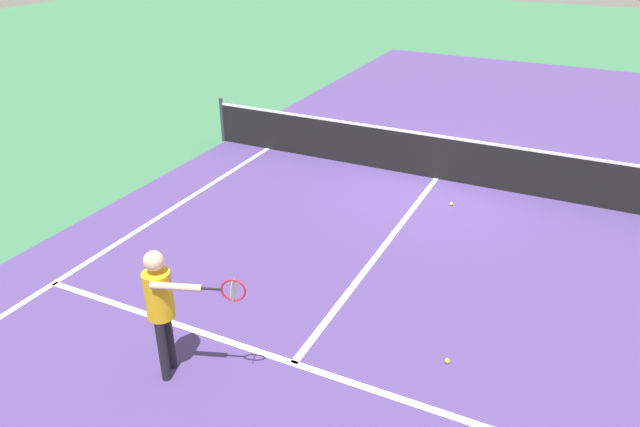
{
  "coord_description": "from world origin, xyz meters",
  "views": [
    {
      "loc": [
        2.79,
        -11.41,
        5.0
      ],
      "look_at": [
        -0.64,
        -4.32,
        1.0
      ],
      "focal_mm": 33.29,
      "sensor_mm": 36.0,
      "label": 1
    }
  ],
  "objects_px": {
    "player_near": "(162,300)",
    "tennis_ball_mid_court": "(447,361)",
    "net": "(438,157)",
    "tennis_ball_near_net": "(452,204)"
  },
  "relations": [
    {
      "from": "player_near",
      "to": "tennis_ball_mid_court",
      "type": "distance_m",
      "value": 3.54
    },
    {
      "from": "net",
      "to": "tennis_ball_mid_court",
      "type": "height_order",
      "value": "net"
    },
    {
      "from": "net",
      "to": "tennis_ball_mid_court",
      "type": "bearing_deg",
      "value": -72.82
    },
    {
      "from": "tennis_ball_near_net",
      "to": "tennis_ball_mid_court",
      "type": "bearing_deg",
      "value": -76.07
    },
    {
      "from": "net",
      "to": "tennis_ball_near_net",
      "type": "bearing_deg",
      "value": -61.37
    },
    {
      "from": "net",
      "to": "tennis_ball_mid_court",
      "type": "distance_m",
      "value": 5.84
    },
    {
      "from": "net",
      "to": "player_near",
      "type": "distance_m",
      "value": 7.32
    },
    {
      "from": "tennis_ball_mid_court",
      "to": "player_near",
      "type": "bearing_deg",
      "value": -151.34
    },
    {
      "from": "player_near",
      "to": "tennis_ball_mid_court",
      "type": "relative_size",
      "value": 25.82
    },
    {
      "from": "player_near",
      "to": "net",
      "type": "bearing_deg",
      "value": 80.08
    }
  ]
}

